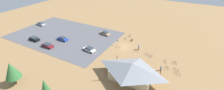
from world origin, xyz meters
TOP-DOWN VIEW (x-y plane):
  - ground at (0.00, 0.00)m, footprint 160.00×160.00m
  - parking_lot_asphalt at (25.90, 2.74)m, footprint 42.86×28.14m
  - bike_pavilion at (-8.89, 14.46)m, footprint 13.46×9.23m
  - trash_bin at (-0.86, -5.65)m, footprint 0.60×0.60m
  - lot_sign at (2.64, -0.03)m, footprint 0.56×0.08m
  - pine_midwest at (2.38, 31.56)m, footprint 3.13×3.13m
  - pine_far_west at (16.08, 30.31)m, footprint 3.75×3.75m
  - bicycle_black_front_row at (-17.98, 1.90)m, footprint 1.16×1.35m
  - bicycle_green_edge_south at (-18.84, 5.17)m, footprint 1.69×0.63m
  - bicycle_blue_back_row at (-8.98, 1.22)m, footprint 1.73×0.56m
  - bicycle_red_by_bin at (1.38, -9.04)m, footprint 1.09×1.42m
  - bicycle_teal_trailside at (-15.24, 2.55)m, footprint 0.92×1.37m
  - bicycle_white_near_porch at (-19.55, 6.87)m, footprint 1.55×0.85m
  - bicycle_purple_edge_north at (-16.41, 5.51)m, footprint 1.09×1.33m
  - bicycle_yellow_yard_center at (1.96, -5.95)m, footprint 1.03×1.46m
  - bicycle_silver_lone_east at (-10.61, 1.74)m, footprint 1.05×1.40m
  - bicycle_orange_near_sign at (1.48, 1.58)m, footprint 1.78×0.48m
  - bicycle_black_yard_left at (-5.08, 0.73)m, footprint 1.72×0.52m
  - car_black_second_row at (32.72, 11.99)m, footprint 4.54×2.06m
  - car_tan_mid_lot at (11.21, -5.67)m, footprint 4.85×2.81m
  - car_white_front_row at (9.26, 8.22)m, footprint 4.76×2.52m
  - car_blue_by_curb at (23.12, 6.69)m, footprint 4.50×1.96m
  - car_maroon_far_end at (24.03, 13.22)m, footprint 4.63×2.00m
  - car_silver_inner_stall at (43.51, -0.02)m, footprint 4.89×2.22m
  - visitor_near_lot at (-14.94, 7.38)m, footprint 0.36×0.38m
  - visitor_at_bikes at (-5.33, -0.87)m, footprint 0.36×0.39m

SIDE VIEW (x-z plane):
  - ground at x=0.00m, z-range 0.00..0.00m
  - parking_lot_asphalt at x=25.90m, z-range 0.00..0.05m
  - bicycle_teal_trailside at x=-15.24m, z-range -0.04..0.73m
  - bicycle_black_yard_left at x=-5.08m, z-range -0.05..0.78m
  - bicycle_green_edge_south at x=-18.84m, z-range -0.05..0.78m
  - bicycle_purple_edge_north at x=-16.41m, z-range -0.04..0.77m
  - bicycle_blue_back_row at x=-8.98m, z-range -0.05..0.80m
  - bicycle_yellow_yard_center at x=1.96m, z-range -0.05..0.81m
  - bicycle_white_near_porch at x=-19.55m, z-range -0.03..0.80m
  - bicycle_orange_near_sign at x=1.48m, z-range -0.06..0.84m
  - bicycle_silver_lone_east at x=-10.61m, z-range -0.05..0.83m
  - bicycle_black_front_row at x=-17.98m, z-range -0.03..0.82m
  - bicycle_red_by_bin at x=1.38m, z-range -0.06..0.85m
  - trash_bin at x=-0.86m, z-range 0.00..0.90m
  - car_silver_inner_stall at x=43.51m, z-range 0.05..1.35m
  - car_tan_mid_lot at x=11.21m, z-range 0.05..1.38m
  - car_white_front_row at x=9.26m, z-range 0.05..1.39m
  - car_blue_by_curb at x=23.12m, z-range 0.05..1.42m
  - car_maroon_far_end at x=24.03m, z-range 0.05..1.46m
  - car_black_second_row at x=32.72m, z-range 0.04..1.51m
  - visitor_near_lot at x=-14.94m, z-range 0.04..1.76m
  - visitor_at_bikes at x=-5.33m, z-range 0.05..1.92m
  - lot_sign at x=2.64m, z-range 0.31..2.51m
  - bike_pavilion at x=-8.89m, z-range 0.36..5.32m
  - pine_far_west at x=16.08m, z-range 1.07..7.57m
  - pine_midwest at x=2.38m, z-range 1.36..9.51m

